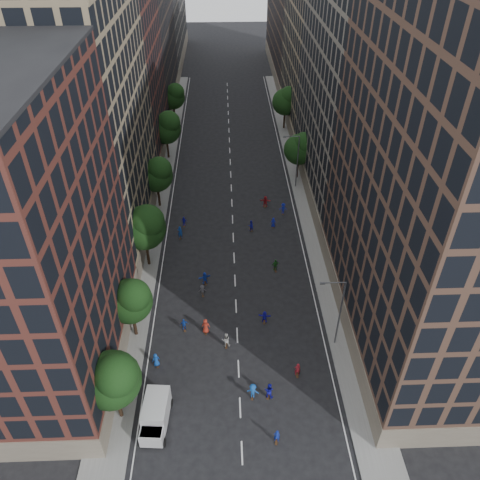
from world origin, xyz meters
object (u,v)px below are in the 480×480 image
(streetlamp_near, at_px, (338,310))
(skater_1, at_px, (277,436))
(cargo_van, at_px, (155,415))
(skater_0, at_px, (156,360))
(skater_2, at_px, (269,391))
(streetlamp_far, at_px, (296,159))

(streetlamp_near, height_order, skater_1, streetlamp_near)
(cargo_van, relative_size, skater_0, 3.07)
(streetlamp_near, relative_size, skater_1, 5.73)
(skater_2, bearing_deg, streetlamp_near, -118.43)
(cargo_van, xyz_separation_m, skater_2, (10.62, 2.50, -0.45))
(skater_0, relative_size, skater_2, 0.88)
(streetlamp_far, relative_size, skater_2, 4.85)
(streetlamp_far, bearing_deg, streetlamp_near, -90.00)
(streetlamp_near, bearing_deg, cargo_van, -153.93)
(streetlamp_near, relative_size, skater_0, 5.48)
(skater_2, bearing_deg, skater_1, 115.11)
(streetlamp_far, height_order, cargo_van, streetlamp_far)
(streetlamp_far, bearing_deg, skater_0, -118.15)
(streetlamp_far, bearing_deg, cargo_van, -113.44)
(streetlamp_near, xyz_separation_m, skater_2, (-7.54, -6.38, -4.23))
(streetlamp_far, distance_m, skater_0, 40.22)
(streetlamp_near, height_order, skater_0, streetlamp_near)
(streetlamp_near, distance_m, skater_1, 13.87)
(skater_1, bearing_deg, streetlamp_near, -114.67)
(streetlamp_far, relative_size, cargo_van, 1.78)
(skater_1, bearing_deg, streetlamp_far, -90.69)
(streetlamp_far, distance_m, cargo_van, 45.81)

